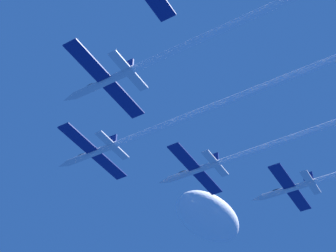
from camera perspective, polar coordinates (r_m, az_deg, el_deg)
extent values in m
cylinder|color=silver|center=(79.69, -8.45, -3.07)|extent=(1.01, 9.20, 1.01)
cone|color=silver|center=(82.76, -11.54, -4.26)|extent=(0.99, 2.02, 0.99)
ellipsoid|color=black|center=(81.02, -9.56, -3.27)|extent=(0.71, 1.84, 0.51)
cube|color=navy|center=(77.13, -9.95, -1.37)|extent=(6.99, 2.02, 0.22)
cube|color=navy|center=(81.90, -6.51, -4.47)|extent=(6.99, 2.02, 0.22)
cube|color=navy|center=(78.61, -6.23, -1.53)|extent=(0.26, 1.66, 1.47)
cube|color=silver|center=(76.49, -7.08, -1.34)|extent=(3.14, 1.21, 0.22)
cube|color=silver|center=(79.03, -5.31, -3.01)|extent=(3.14, 1.21, 0.22)
cylinder|color=white|center=(69.86, 8.40, 3.51)|extent=(0.91, 41.65, 0.91)
cylinder|color=silver|center=(66.42, -7.17, 4.79)|extent=(1.01, 9.20, 1.01)
cone|color=silver|center=(69.16, -10.92, 3.03)|extent=(0.99, 2.02, 0.99)
ellipsoid|color=black|center=(67.67, -8.52, 4.39)|extent=(0.71, 1.84, 0.51)
cube|color=navy|center=(64.18, -8.94, 7.13)|extent=(6.99, 2.02, 0.22)
cube|color=navy|center=(68.41, -4.89, 2.87)|extent=(6.99, 2.02, 0.22)
cube|color=navy|center=(65.73, -4.47, 6.74)|extent=(0.26, 1.66, 1.47)
cube|color=silver|center=(63.64, -5.45, 7.24)|extent=(3.14, 1.21, 0.22)
cube|color=silver|center=(65.89, -3.38, 4.93)|extent=(3.14, 1.21, 0.22)
cylinder|color=white|center=(59.48, 11.80, 13.01)|extent=(0.91, 37.52, 0.91)
cylinder|color=silver|center=(82.49, 2.87, -5.02)|extent=(1.01, 9.20, 1.01)
cone|color=silver|center=(84.71, -0.48, -6.17)|extent=(0.99, 2.02, 0.99)
ellipsoid|color=black|center=(83.51, 1.64, -5.20)|extent=(0.71, 1.84, 0.51)
cube|color=navy|center=(79.49, 1.79, -3.46)|extent=(6.99, 2.02, 0.22)
cube|color=navy|center=(85.25, 4.44, -6.29)|extent=(6.99, 2.02, 0.22)
cube|color=navy|center=(81.96, 5.11, -3.53)|extent=(0.26, 1.66, 1.47)
cube|color=silver|center=(79.65, 4.61, -3.41)|extent=(3.14, 1.21, 0.22)
cube|color=silver|center=(82.68, 5.92, -4.93)|extent=(3.14, 1.21, 0.22)
cylinder|color=silver|center=(88.10, 13.18, -6.86)|extent=(1.01, 9.20, 1.01)
cone|color=silver|center=(89.47, 9.83, -7.98)|extent=(0.99, 2.02, 0.99)
ellipsoid|color=black|center=(88.79, 11.92, -7.04)|extent=(0.71, 1.84, 0.51)
cube|color=navy|center=(84.80, 12.53, -5.48)|extent=(6.99, 2.02, 0.22)
cube|color=navy|center=(91.27, 14.34, -7.96)|extent=(6.99, 2.02, 0.22)
cube|color=navy|center=(88.07, 15.29, -5.45)|extent=(0.26, 1.66, 1.47)
cube|color=silver|center=(85.66, 15.10, -5.39)|extent=(3.14, 1.21, 0.22)
cube|color=silver|center=(89.05, 15.97, -6.71)|extent=(3.14, 1.21, 0.22)
ellipsoid|color=white|center=(127.61, 4.53, -10.09)|extent=(22.74, 12.50, 7.96)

